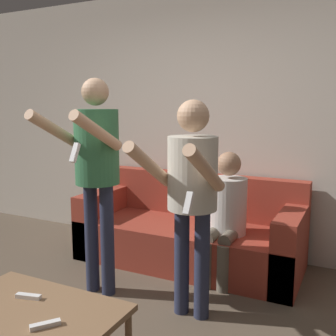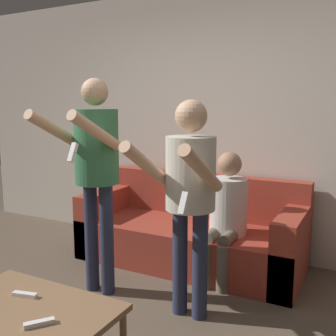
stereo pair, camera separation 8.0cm
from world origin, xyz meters
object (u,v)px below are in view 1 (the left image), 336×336
person_standing_left (96,161)px  person_seated (226,211)px  coffee_table (30,317)px  remote_near (45,325)px  couch (190,234)px  remote_far (28,296)px  person_standing_right (191,185)px

person_standing_left → person_seated: size_ratio=1.54×
coffee_table → remote_near: bearing=-24.5°
couch → remote_far: couch is taller
person_standing_left → remote_far: person_standing_left is taller
person_standing_right → remote_near: bearing=-105.6°
person_standing_left → coffee_table: 1.29m
couch → remote_far: 1.89m
couch → coffee_table: couch is taller
person_seated → coffee_table: size_ratio=1.14×
couch → remote_near: couch is taller
person_seated → remote_far: 1.80m
coffee_table → remote_far: size_ratio=6.38×
person_standing_left → remote_near: person_standing_left is taller
person_standing_right → person_seated: size_ratio=1.39×
person_standing_left → person_seated: person_standing_left is taller
couch → person_seated: 0.57m
person_standing_left → remote_far: size_ratio=11.23×
person_standing_right → remote_near: 1.28m
person_standing_right → remote_far: size_ratio=10.15×
person_standing_left → coffee_table: bearing=-73.5°
couch → person_standing_right: bearing=-66.6°
person_seated → remote_far: size_ratio=7.30×
couch → person_standing_left: size_ratio=1.23×
person_standing_left → remote_far: bearing=-77.9°
remote_far → person_standing_left: bearing=102.1°
person_standing_right → remote_far: 1.24m
person_seated → person_standing_right: bearing=-91.3°
couch → remote_far: bearing=-96.2°
person_standing_left → remote_near: 1.39m
couch → person_seated: (0.42, -0.19, 0.34)m
couch → remote_near: bearing=-87.4°
couch → person_standing_left: 1.31m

